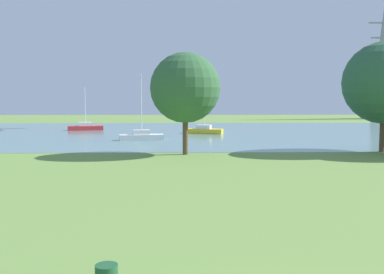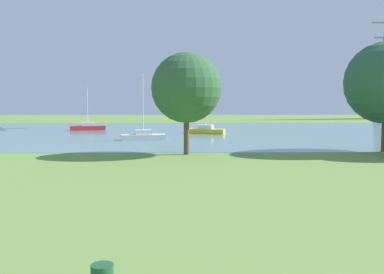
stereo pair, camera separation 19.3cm
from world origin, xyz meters
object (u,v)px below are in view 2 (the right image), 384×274
Objects in this scene: sailboat_yellow at (206,130)px; sailboat_red at (88,127)px; tree_east_far at (186,88)px; sailboat_white at (143,136)px.

sailboat_yellow is 17.22m from sailboat_red.
sailboat_red is 0.71× the size of tree_east_far.
sailboat_red is 29.48m from tree_east_far.
tree_east_far is (13.75, -25.58, 5.05)m from sailboat_red.
sailboat_white is 16.47m from sailboat_red.
sailboat_yellow is at bearing 82.87° from tree_east_far.
tree_east_far is (-2.48, -19.81, 5.06)m from sailboat_yellow.
sailboat_yellow is at bearing 48.08° from sailboat_white.
sailboat_white is 0.85× the size of tree_east_far.
sailboat_white reaches higher than sailboat_red.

